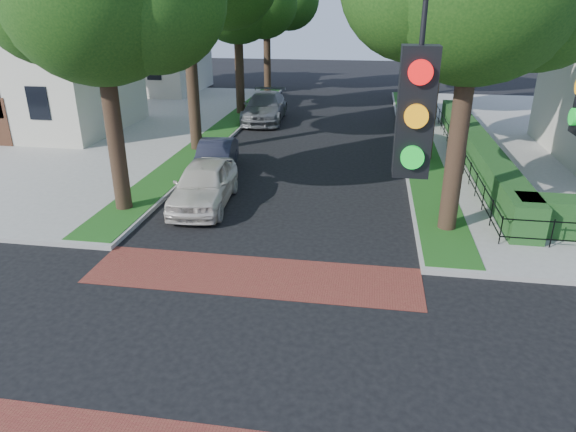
% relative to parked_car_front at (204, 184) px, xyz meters
% --- Properties ---
extents(ground, '(120.00, 120.00, 0.00)m').
position_rel_parked_car_front_xyz_m(ground, '(2.89, -8.08, -0.81)').
color(ground, black).
rests_on(ground, ground).
extents(crosswalk_far, '(9.00, 2.20, 0.01)m').
position_rel_parked_car_front_xyz_m(crosswalk_far, '(2.89, -4.88, -0.80)').
color(crosswalk_far, maroon).
rests_on(crosswalk_far, ground).
extents(grass_strip_ne, '(1.60, 29.80, 0.02)m').
position_rel_parked_car_front_xyz_m(grass_strip_ne, '(8.29, 11.02, -0.65)').
color(grass_strip_ne, '#1B4F16').
rests_on(grass_strip_ne, sidewalk_ne).
extents(grass_strip_nw, '(1.60, 29.80, 0.02)m').
position_rel_parked_car_front_xyz_m(grass_strip_nw, '(-2.51, 11.02, -0.65)').
color(grass_strip_nw, '#1B4F16').
rests_on(grass_strip_nw, sidewalk_nw).
extents(tree_right_far, '(7.25, 6.23, 9.74)m').
position_rel_parked_car_front_xyz_m(tree_right_far, '(8.49, 16.15, 6.10)').
color(tree_right_far, black).
rests_on(tree_right_far, sidewalk_ne).
extents(hedge_main_road, '(1.00, 18.00, 1.20)m').
position_rel_parked_car_front_xyz_m(hedge_main_road, '(10.59, 6.92, -0.06)').
color(hedge_main_road, '#18461D').
rests_on(hedge_main_road, sidewalk_ne).
extents(fence_main_road, '(0.06, 18.00, 0.90)m').
position_rel_parked_car_front_xyz_m(fence_main_road, '(9.79, 6.92, -0.21)').
color(fence_main_road, black).
rests_on(fence_main_road, sidewalk_ne).
extents(house_left_near, '(10.00, 9.00, 10.14)m').
position_rel_parked_car_front_xyz_m(house_left_near, '(-12.60, 9.92, 4.23)').
color(house_left_near, beige).
rests_on(house_left_near, sidewalk_nw).
extents(house_left_far, '(10.00, 9.00, 10.14)m').
position_rel_parked_car_front_xyz_m(house_left_far, '(-12.60, 23.92, 4.23)').
color(house_left_far, beige).
rests_on(house_left_far, sidewalk_nw).
extents(parked_car_front, '(2.25, 4.86, 1.61)m').
position_rel_parked_car_front_xyz_m(parked_car_front, '(0.00, 0.00, 0.00)').
color(parked_car_front, silver).
rests_on(parked_car_front, ground).
extents(parked_car_middle, '(1.92, 4.26, 1.36)m').
position_rel_parked_car_front_xyz_m(parked_car_middle, '(-0.71, 3.88, -0.13)').
color(parked_car_middle, '#202230').
rests_on(parked_car_middle, ground).
extents(parked_car_rear, '(2.74, 5.99, 1.70)m').
position_rel_parked_car_front_xyz_m(parked_car_rear, '(-0.71, 14.45, 0.04)').
color(parked_car_rear, slate).
rests_on(parked_car_rear, ground).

